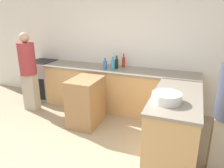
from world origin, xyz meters
name	(u,v)px	position (x,y,z in m)	size (l,w,h in m)	color
wall_back	(124,45)	(0.00, 2.51, 1.35)	(8.00, 0.06, 2.70)	white
counter_back	(118,89)	(0.00, 2.15, 0.46)	(3.29, 0.69, 0.91)	tan
counter_peninsula	(174,123)	(1.30, 1.05, 0.46)	(0.69, 1.57, 0.91)	tan
range_oven	(44,79)	(-1.94, 2.16, 0.46)	(0.59, 0.63, 0.92)	#99999E
island_table	(86,102)	(-0.33, 1.31, 0.45)	(0.51, 0.69, 0.90)	#997047
mixing_bowl	(167,98)	(1.18, 0.73, 0.98)	(0.39, 0.39, 0.13)	white
dish_soap_bottle	(113,65)	(-0.08, 2.05, 1.02)	(0.08, 0.08, 0.26)	#338CBF
water_bottle_blue	(105,65)	(-0.25, 2.05, 1.00)	(0.08, 0.08, 0.23)	#386BB7
wine_bottle_dark	(117,63)	(-0.04, 2.17, 1.02)	(0.07, 0.07, 0.27)	black
hot_sauce_bottle	(124,62)	(0.06, 2.33, 1.03)	(0.06, 0.06, 0.29)	red
vinegar_bottle_clear	(114,61)	(-0.16, 2.32, 1.03)	(0.07, 0.07, 0.30)	silver
person_by_range	(28,69)	(-1.75, 1.47, 0.90)	(0.34, 0.34, 1.66)	#ADA38E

